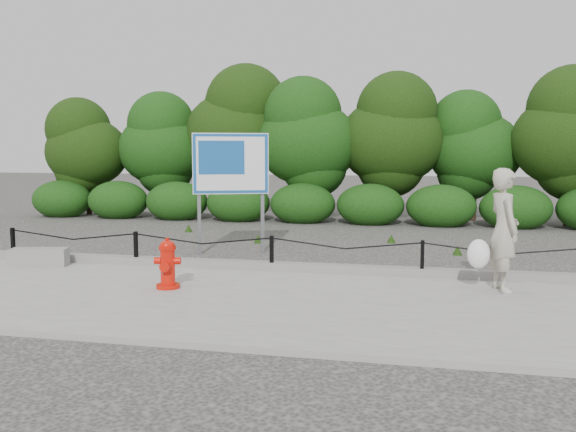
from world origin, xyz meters
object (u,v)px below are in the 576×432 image
at_px(fire_hydrant, 168,264).
at_px(concrete_block, 39,257).
at_px(pedestrian, 502,231).
at_px(advertising_sign, 230,169).

xyz_separation_m(fire_hydrant, concrete_block, (-2.96, 1.17, -0.20)).
distance_m(pedestrian, advertising_sign, 5.70).
relative_size(pedestrian, advertising_sign, 0.72).
bearing_deg(fire_hydrant, concrete_block, 148.74).
distance_m(fire_hydrant, pedestrian, 4.90).
height_order(fire_hydrant, advertising_sign, advertising_sign).
xyz_separation_m(pedestrian, advertising_sign, (-4.97, 2.69, 0.79)).
bearing_deg(pedestrian, concrete_block, 71.22).
bearing_deg(concrete_block, pedestrian, -1.92).
bearing_deg(fire_hydrant, pedestrian, 1.10).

